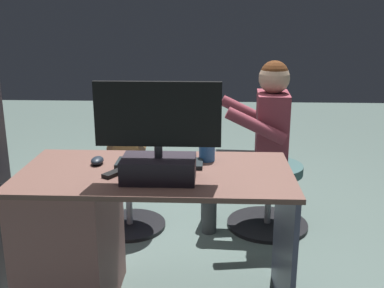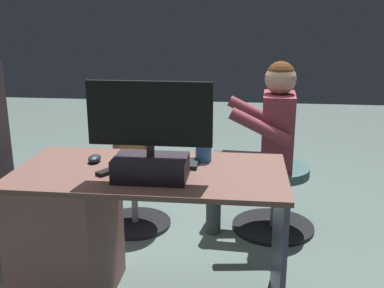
{
  "view_description": "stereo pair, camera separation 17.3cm",
  "coord_description": "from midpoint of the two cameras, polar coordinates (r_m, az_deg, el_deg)",
  "views": [
    {
      "loc": [
        -0.26,
        2.51,
        1.45
      ],
      "look_at": [
        -0.15,
        0.04,
        0.74
      ],
      "focal_mm": 43.78,
      "sensor_mm": 36.0,
      "label": 1
    },
    {
      "loc": [
        -0.43,
        2.5,
        1.45
      ],
      "look_at": [
        -0.15,
        0.04,
        0.74
      ],
      "focal_mm": 43.78,
      "sensor_mm": 36.0,
      "label": 2
    }
  ],
  "objects": [
    {
      "name": "ground_plane",
      "position": [
        2.92,
        -4.82,
        -13.83
      ],
      "size": [
        10.0,
        10.0,
        0.0
      ],
      "primitive_type": "plane",
      "color": "#4F615B"
    },
    {
      "name": "desk",
      "position": [
        2.42,
        -14.38,
        -10.65
      ],
      "size": [
        1.28,
        0.64,
        0.72
      ],
      "color": "brown",
      "rests_on": "ground_plane"
    },
    {
      "name": "monitor",
      "position": [
        2.06,
        -6.52,
        -0.53
      ],
      "size": [
        0.55,
        0.2,
        0.44
      ],
      "color": "black",
      "rests_on": "desk"
    },
    {
      "name": "keyboard",
      "position": [
        2.29,
        -6.13,
        -2.36
      ],
      "size": [
        0.42,
        0.14,
        0.02
      ],
      "primitive_type": "cube",
      "color": "black",
      "rests_on": "desk"
    },
    {
      "name": "computer_mouse",
      "position": [
        2.35,
        -13.55,
        -1.99
      ],
      "size": [
        0.06,
        0.1,
        0.04
      ],
      "primitive_type": "ellipsoid",
      "color": "#1C242E",
      "rests_on": "desk"
    },
    {
      "name": "cup",
      "position": [
        2.33,
        -0.29,
        -0.8
      ],
      "size": [
        0.08,
        0.08,
        0.11
      ],
      "primitive_type": "cylinder",
      "color": "#3372BF",
      "rests_on": "desk"
    },
    {
      "name": "tv_remote",
      "position": [
        2.19,
        -11.44,
        -3.43
      ],
      "size": [
        0.12,
        0.15,
        0.02
      ],
      "primitive_type": "cube",
      "rotation": [
        0.0,
        0.0,
        -0.56
      ],
      "color": "black",
      "rests_on": "desk"
    },
    {
      "name": "office_chair_teddy",
      "position": [
        3.23,
        -9.27,
        -5.61
      ],
      "size": [
        0.49,
        0.49,
        0.45
      ],
      "color": "black",
      "rests_on": "ground_plane"
    },
    {
      "name": "teddy_bear",
      "position": [
        3.13,
        -9.51,
        0.44
      ],
      "size": [
        0.26,
        0.26,
        0.37
      ],
      "color": "#9F763F",
      "rests_on": "office_chair_teddy"
    },
    {
      "name": "visitor_chair",
      "position": [
        3.24,
        7.82,
        -5.78
      ],
      "size": [
        0.56,
        0.56,
        0.45
      ],
      "color": "black",
      "rests_on": "ground_plane"
    },
    {
      "name": "person",
      "position": [
        3.09,
        6.44,
        1.45
      ],
      "size": [
        0.57,
        0.49,
        1.14
      ],
      "color": "brown",
      "rests_on": "ground_plane"
    }
  ]
}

